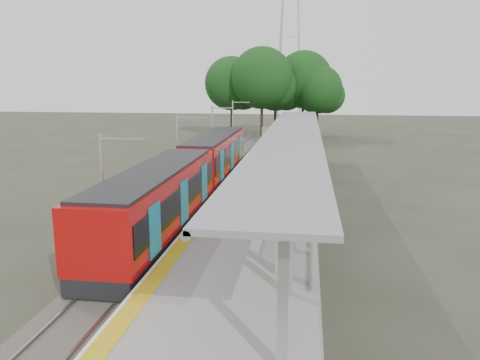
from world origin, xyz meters
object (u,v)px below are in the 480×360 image
bench_near (287,207)px  info_pillar_near (282,253)px  bench_far (296,154)px  litter_bin (277,188)px  bench_mid (308,218)px  train (192,173)px  info_pillar_far (300,170)px

bench_near → info_pillar_near: size_ratio=0.82×
bench_far → litter_bin: (-0.79, -12.50, -0.13)m
bench_far → info_pillar_near: 24.29m
info_pillar_near → bench_mid: bearing=71.7°
train → info_pillar_far: (6.53, 3.41, -0.29)m
bench_mid → info_pillar_far: (-0.58, 10.37, 0.23)m
train → bench_far: train is taller
bench_far → info_pillar_near: (0.12, -24.29, 0.28)m
bench_near → info_pillar_far: bearing=88.0°
bench_mid → info_pillar_far: 10.39m
train → info_pillar_near: 13.84m
bench_near → info_pillar_near: 6.95m
bench_far → info_pillar_far: (0.44, -8.51, 0.23)m
bench_far → litter_bin: 12.52m
bench_far → litter_bin: bearing=-96.6°
bench_near → litter_bin: 4.91m
litter_bin → train: bearing=173.8°
info_pillar_near → info_pillar_far: bearing=80.0°
bench_near → info_pillar_far: info_pillar_far is taller
litter_bin → bench_far: bearing=86.4°
info_pillar_far → litter_bin: info_pillar_far is taller
bench_mid → info_pillar_far: size_ratio=0.86×
bench_near → info_pillar_far: (0.47, 8.83, 0.21)m
info_pillar_near → info_pillar_far: 15.78m
bench_mid → bench_far: bench_far is taller
bench_far → info_pillar_far: bearing=-90.0°
bench_far → info_pillar_far: size_ratio=0.85×
train → bench_near: bearing=-41.8°
bench_near → info_pillar_near: info_pillar_near is taller
bench_far → litter_bin: bench_far is taller
train → info_pillar_near: train is taller
info_pillar_near → bench_near: bearing=82.3°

